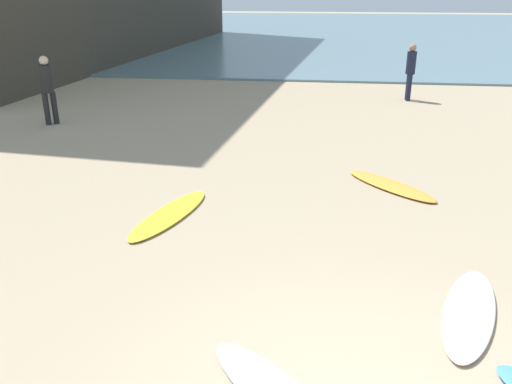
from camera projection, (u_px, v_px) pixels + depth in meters
ocean_water at (330, 31)px, 37.43m from camera, size 120.00×40.00×0.08m
surfboard_0 at (169, 214)px, 8.32m from camera, size 1.09×2.15×0.07m
surfboard_2 at (469, 312)px, 5.87m from camera, size 1.14×2.00×0.08m
surfboard_5 at (391, 185)px, 9.47m from camera, size 1.68×1.74×0.08m
beachgoer_near at (47, 87)px, 13.25m from camera, size 0.39×0.39×1.73m
beachgoer_far at (410, 69)px, 15.96m from camera, size 0.28×0.34×1.68m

